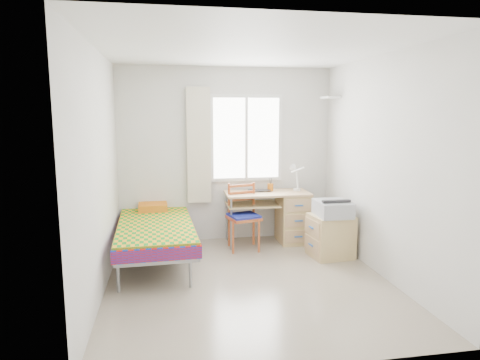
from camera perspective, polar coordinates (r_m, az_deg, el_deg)
The scene contains 17 objects.
floor at distance 5.09m, azimuth 1.12°, elevation -13.33°, with size 3.50×3.50×0.00m, color #BCAD93.
ceiling at distance 4.75m, azimuth 1.22°, elevation 17.07°, with size 3.50×3.50×0.00m, color white.
wall_back at distance 6.46m, azimuth -1.82°, elevation 3.36°, with size 3.20×3.20×0.00m, color silver.
wall_left at distance 4.71m, azimuth -18.30°, elevation 0.83°, with size 3.50×3.50×0.00m, color silver.
wall_right at distance 5.29m, azimuth 18.43°, elevation 1.67°, with size 3.50×3.50×0.00m, color silver.
window at distance 6.47m, azimuth 0.84°, elevation 5.59°, with size 1.10×0.04×1.30m.
curtain at distance 6.34m, azimuth -5.52°, elevation 4.58°, with size 0.35×0.05×1.70m, color beige.
floating_shelf at distance 6.48m, azimuth 11.99°, elevation 10.72°, with size 0.20×0.32×0.03m, color white.
bed at distance 5.75m, azimuth -11.18°, elevation -6.30°, with size 1.03×2.09×0.89m.
desk at distance 6.47m, azimuth 6.46°, elevation -4.61°, with size 1.24×0.58×0.77m.
chair at distance 6.11m, azimuth 0.48°, elevation -4.32°, with size 0.49×0.49×0.94m.
cabinet at distance 5.93m, azimuth 11.95°, elevation -7.31°, with size 0.58×0.53×0.58m.
printer at distance 5.80m, azimuth 12.27°, elevation -3.67°, with size 0.43×0.49×0.21m.
laptop at distance 6.32m, azimuth 2.62°, elevation -1.51°, with size 0.34×0.22×0.03m, color black.
pen_cup at distance 6.43m, azimuth 4.06°, elevation -0.96°, with size 0.09×0.09×0.11m, color orange.
task_lamp at distance 6.32m, azimuth 7.42°, elevation 0.76°, with size 0.23×0.33×0.43m.
book at distance 6.28m, azimuth 1.47°, elevation -3.36°, with size 0.16×0.22×0.02m, color gray.
Camera 1 is at (-0.91, -4.62, 1.93)m, focal length 32.00 mm.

